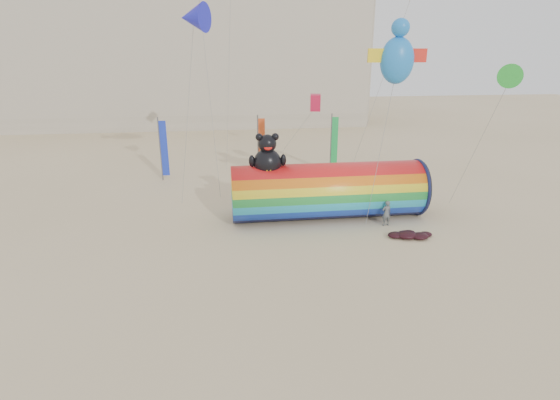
{
  "coord_description": "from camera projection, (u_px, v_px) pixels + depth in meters",
  "views": [
    {
      "loc": [
        -2.55,
        -20.97,
        10.16
      ],
      "look_at": [
        0.5,
        1.5,
        2.4
      ],
      "focal_mm": 28.0,
      "sensor_mm": 36.0,
      "label": 1
    }
  ],
  "objects": [
    {
      "name": "hotel_building",
      "position": [
        150.0,
        50.0,
        61.48
      ],
      "size": [
        60.4,
        15.4,
        20.6
      ],
      "color": "#B7AD99",
      "rests_on": "ground"
    },
    {
      "name": "ground",
      "position": [
        274.0,
        252.0,
        23.27
      ],
      "size": [
        160.0,
        160.0,
        0.0
      ],
      "primitive_type": "plane",
      "color": "#CCB58C",
      "rests_on": "ground"
    },
    {
      "name": "kite_handler",
      "position": [
        386.0,
        213.0,
        26.55
      ],
      "size": [
        0.64,
        0.48,
        1.6
      ],
      "primitive_type": "imported",
      "rotation": [
        0.0,
        0.0,
        3.32
      ],
      "color": "#54595B",
      "rests_on": "ground"
    },
    {
      "name": "flying_kites",
      "position": [
        261.0,
        10.0,
        24.13
      ],
      "size": [
        18.11,
        12.68,
        9.75
      ],
      "color": "orange",
      "rests_on": "ground"
    },
    {
      "name": "windsock_assembly",
      "position": [
        328.0,
        189.0,
        27.59
      ],
      "size": [
        12.17,
        3.71,
        5.61
      ],
      "color": "red",
      "rests_on": "ground"
    },
    {
      "name": "fabric_bundle",
      "position": [
        410.0,
        235.0,
        25.0
      ],
      "size": [
        2.62,
        1.35,
        0.41
      ],
      "color": "#340912",
      "rests_on": "ground"
    },
    {
      "name": "festival_banners",
      "position": [
        254.0,
        146.0,
        36.45
      ],
      "size": [
        14.88,
        0.28,
        5.2
      ],
      "color": "#59595E",
      "rests_on": "ground"
    }
  ]
}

